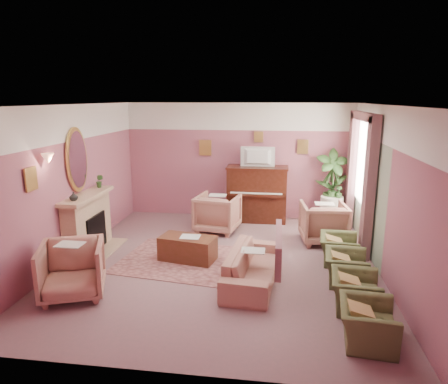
# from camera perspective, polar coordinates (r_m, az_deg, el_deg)

# --- Properties ---
(floor) EXTENTS (5.50, 6.00, 0.01)m
(floor) POSITION_cam_1_polar(r_m,az_deg,el_deg) (7.33, -0.55, -10.12)
(floor) COLOR #88636A
(floor) RESTS_ON ground
(ceiling) EXTENTS (5.50, 6.00, 0.01)m
(ceiling) POSITION_cam_1_polar(r_m,az_deg,el_deg) (6.72, -0.60, 12.34)
(ceiling) COLOR white
(ceiling) RESTS_ON wall_back
(wall_back) EXTENTS (5.50, 0.02, 2.80)m
(wall_back) POSITION_cam_1_polar(r_m,az_deg,el_deg) (9.82, 1.99, 4.44)
(wall_back) COLOR #834C6C
(wall_back) RESTS_ON floor
(wall_front) EXTENTS (5.50, 0.02, 2.80)m
(wall_front) POSITION_cam_1_polar(r_m,az_deg,el_deg) (4.07, -6.80, -8.62)
(wall_front) COLOR #834C6C
(wall_front) RESTS_ON floor
(wall_left) EXTENTS (0.02, 6.00, 2.80)m
(wall_left) POSITION_cam_1_polar(r_m,az_deg,el_deg) (7.78, -21.06, 1.19)
(wall_left) COLOR #834C6C
(wall_left) RESTS_ON floor
(wall_right) EXTENTS (0.02, 6.00, 2.80)m
(wall_right) POSITION_cam_1_polar(r_m,az_deg,el_deg) (7.05, 22.14, -0.09)
(wall_right) COLOR #834C6C
(wall_right) RESTS_ON floor
(picture_rail_band) EXTENTS (5.50, 0.01, 0.65)m
(picture_rail_band) POSITION_cam_1_polar(r_m,az_deg,el_deg) (9.70, 2.03, 10.72)
(picture_rail_band) COLOR white
(picture_rail_band) RESTS_ON wall_back
(stripe_panel) EXTENTS (0.01, 3.00, 2.15)m
(stripe_panel) POSITION_cam_1_polar(r_m,az_deg,el_deg) (8.35, 19.73, -0.20)
(stripe_panel) COLOR #98AA90
(stripe_panel) RESTS_ON wall_right
(fireplace_surround) EXTENTS (0.30, 1.40, 1.10)m
(fireplace_surround) POSITION_cam_1_polar(r_m,az_deg,el_deg) (8.08, -18.88, -4.44)
(fireplace_surround) COLOR tan
(fireplace_surround) RESTS_ON floor
(fireplace_inset) EXTENTS (0.18, 0.72, 0.68)m
(fireplace_inset) POSITION_cam_1_polar(r_m,az_deg,el_deg) (8.08, -18.17, -5.50)
(fireplace_inset) COLOR black
(fireplace_inset) RESTS_ON floor
(fire_ember) EXTENTS (0.06, 0.54, 0.10)m
(fire_ember) POSITION_cam_1_polar(r_m,az_deg,el_deg) (8.12, -17.82, -6.72)
(fire_ember) COLOR orange
(fire_ember) RESTS_ON floor
(mantel_shelf) EXTENTS (0.40, 1.55, 0.07)m
(mantel_shelf) POSITION_cam_1_polar(r_m,az_deg,el_deg) (7.92, -19.00, -0.52)
(mantel_shelf) COLOR tan
(mantel_shelf) RESTS_ON fireplace_surround
(hearth) EXTENTS (0.55, 1.50, 0.02)m
(hearth) POSITION_cam_1_polar(r_m,az_deg,el_deg) (8.17, -17.33, -8.13)
(hearth) COLOR tan
(hearth) RESTS_ON floor
(mirror_frame) EXTENTS (0.04, 0.72, 1.20)m
(mirror_frame) POSITION_cam_1_polar(r_m,az_deg,el_deg) (7.86, -20.29, 4.34)
(mirror_frame) COLOR tan
(mirror_frame) RESTS_ON wall_left
(mirror_glass) EXTENTS (0.01, 0.60, 1.06)m
(mirror_glass) POSITION_cam_1_polar(r_m,az_deg,el_deg) (7.85, -20.13, 4.34)
(mirror_glass) COLOR silver
(mirror_glass) RESTS_ON wall_left
(sconce_shade) EXTENTS (0.20, 0.20, 0.16)m
(sconce_shade) POSITION_cam_1_polar(r_m,az_deg,el_deg) (6.89, -23.86, 4.39)
(sconce_shade) COLOR #F6A578
(sconce_shade) RESTS_ON wall_left
(piano) EXTENTS (1.40, 0.60, 1.30)m
(piano) POSITION_cam_1_polar(r_m,az_deg,el_deg) (9.61, 4.72, -0.34)
(piano) COLOR #3B170E
(piano) RESTS_ON floor
(piano_keyshelf) EXTENTS (1.30, 0.12, 0.06)m
(piano_keyshelf) POSITION_cam_1_polar(r_m,az_deg,el_deg) (9.26, 4.61, -0.43)
(piano_keyshelf) COLOR #3B170E
(piano_keyshelf) RESTS_ON piano
(piano_keys) EXTENTS (1.20, 0.08, 0.02)m
(piano_keys) POSITION_cam_1_polar(r_m,az_deg,el_deg) (9.25, 4.61, -0.19)
(piano_keys) COLOR white
(piano_keys) RESTS_ON piano
(piano_top) EXTENTS (1.45, 0.65, 0.04)m
(piano_top) POSITION_cam_1_polar(r_m,az_deg,el_deg) (9.48, 4.80, 3.53)
(piano_top) COLOR #3B170E
(piano_top) RESTS_ON piano
(television) EXTENTS (0.80, 0.12, 0.48)m
(television) POSITION_cam_1_polar(r_m,az_deg,el_deg) (9.39, 4.81, 5.23)
(television) COLOR black
(television) RESTS_ON piano
(print_back_left) EXTENTS (0.30, 0.03, 0.38)m
(print_back_left) POSITION_cam_1_polar(r_m,az_deg,el_deg) (9.85, -2.69, 6.34)
(print_back_left) COLOR tan
(print_back_left) RESTS_ON wall_back
(print_back_right) EXTENTS (0.26, 0.03, 0.34)m
(print_back_right) POSITION_cam_1_polar(r_m,az_deg,el_deg) (9.69, 11.19, 6.35)
(print_back_right) COLOR tan
(print_back_right) RESTS_ON wall_back
(print_back_mid) EXTENTS (0.22, 0.03, 0.26)m
(print_back_mid) POSITION_cam_1_polar(r_m,az_deg,el_deg) (9.67, 4.97, 7.85)
(print_back_mid) COLOR tan
(print_back_mid) RESTS_ON wall_back
(print_left_wall) EXTENTS (0.03, 0.28, 0.36)m
(print_left_wall) POSITION_cam_1_polar(r_m,az_deg,el_deg) (6.69, -25.86, 1.69)
(print_left_wall) COLOR tan
(print_left_wall) RESTS_ON wall_left
(window_blind) EXTENTS (0.03, 1.40, 1.80)m
(window_blind) POSITION_cam_1_polar(r_m,az_deg,el_deg) (8.47, 19.49, 4.31)
(window_blind) COLOR beige
(window_blind) RESTS_ON wall_right
(curtain_left) EXTENTS (0.16, 0.34, 2.60)m
(curtain_left) POSITION_cam_1_polar(r_m,az_deg,el_deg) (7.64, 20.01, 0.30)
(curtain_left) COLOR #804F58
(curtain_left) RESTS_ON floor
(curtain_right) EXTENTS (0.16, 0.34, 2.60)m
(curtain_right) POSITION_cam_1_polar(r_m,az_deg,el_deg) (9.41, 17.74, 2.80)
(curtain_right) COLOR #804F58
(curtain_right) RESTS_ON floor
(pelmet) EXTENTS (0.16, 2.20, 0.16)m
(pelmet) POSITION_cam_1_polar(r_m,az_deg,el_deg) (8.37, 19.41, 10.16)
(pelmet) COLOR #804F58
(pelmet) RESTS_ON wall_right
(mantel_plant) EXTENTS (0.16, 0.16, 0.28)m
(mantel_plant) POSITION_cam_1_polar(r_m,az_deg,el_deg) (8.36, -17.36, 1.50)
(mantel_plant) COLOR #325C28
(mantel_plant) RESTS_ON mantel_shelf
(mantel_vase) EXTENTS (0.16, 0.16, 0.16)m
(mantel_vase) POSITION_cam_1_polar(r_m,az_deg,el_deg) (7.46, -20.69, -0.61)
(mantel_vase) COLOR white
(mantel_vase) RESTS_ON mantel_shelf
(area_rug) EXTENTS (2.71, 2.11, 0.01)m
(area_rug) POSITION_cam_1_polar(r_m,az_deg,el_deg) (7.44, -4.86, -9.76)
(area_rug) COLOR #955A5A
(area_rug) RESTS_ON floor
(coffee_table) EXTENTS (1.08, 0.69, 0.45)m
(coffee_table) POSITION_cam_1_polar(r_m,az_deg,el_deg) (7.40, -5.20, -8.04)
(coffee_table) COLOR #552C1A
(coffee_table) RESTS_ON floor
(table_paper) EXTENTS (0.35, 0.28, 0.01)m
(table_paper) POSITION_cam_1_polar(r_m,az_deg,el_deg) (7.31, -4.85, -6.39)
(table_paper) COLOR silver
(table_paper) RESTS_ON coffee_table
(sofa) EXTENTS (0.62, 1.86, 0.75)m
(sofa) POSITION_cam_1_polar(r_m,az_deg,el_deg) (6.53, 4.15, -9.61)
(sofa) COLOR tan
(sofa) RESTS_ON floor
(sofa_throw) EXTENTS (0.09, 1.41, 0.52)m
(sofa_throw) POSITION_cam_1_polar(r_m,az_deg,el_deg) (6.43, 7.77, -7.90)
(sofa_throw) COLOR #804F58
(sofa_throw) RESTS_ON sofa
(floral_armchair_left) EXTENTS (0.88, 0.88, 0.92)m
(floral_armchair_left) POSITION_cam_1_polar(r_m,az_deg,el_deg) (8.88, -0.91, -2.71)
(floral_armchair_left) COLOR tan
(floral_armchair_left) RESTS_ON floor
(floral_armchair_right) EXTENTS (0.88, 0.88, 0.92)m
(floral_armchair_right) POSITION_cam_1_polar(r_m,az_deg,el_deg) (8.44, 14.03, -3.99)
(floral_armchair_right) COLOR tan
(floral_armchair_right) RESTS_ON floor
(floral_armchair_front) EXTENTS (0.88, 0.88, 0.92)m
(floral_armchair_front) POSITION_cam_1_polar(r_m,az_deg,el_deg) (6.45, -20.90, -9.99)
(floral_armchair_front) COLOR tan
(floral_armchair_front) RESTS_ON floor
(olive_chair_a) EXTENTS (0.54, 0.77, 0.66)m
(olive_chair_a) POSITION_cam_1_polar(r_m,az_deg,el_deg) (5.34, 19.83, -16.49)
(olive_chair_a) COLOR #5A6438
(olive_chair_a) RESTS_ON floor
(olive_chair_b) EXTENTS (0.54, 0.77, 0.66)m
(olive_chair_b) POSITION_cam_1_polar(r_m,az_deg,el_deg) (6.05, 18.25, -12.68)
(olive_chair_b) COLOR #5A6438
(olive_chair_b) RESTS_ON floor
(olive_chair_c) EXTENTS (0.54, 0.77, 0.66)m
(olive_chair_c) POSITION_cam_1_polar(r_m,az_deg,el_deg) (6.79, 17.04, -9.68)
(olive_chair_c) COLOR #5A6438
(olive_chair_c) RESTS_ON floor
(olive_chair_d) EXTENTS (0.54, 0.77, 0.66)m
(olive_chair_d) POSITION_cam_1_polar(r_m,az_deg,el_deg) (7.54, 16.08, -7.26)
(olive_chair_d) COLOR #5A6438
(olive_chair_d) RESTS_ON floor
(side_table) EXTENTS (0.52, 0.52, 0.70)m
(side_table) POSITION_cam_1_polar(r_m,az_deg,el_deg) (9.59, 15.09, -2.67)
(side_table) COLOR silver
(side_table) RESTS_ON floor
(side_plant_big) EXTENTS (0.30, 0.30, 0.34)m
(side_plant_big) POSITION_cam_1_polar(r_m,az_deg,el_deg) (9.46, 15.28, 0.36)
(side_plant_big) COLOR #325C28
(side_plant_big) RESTS_ON side_table
(side_plant_small) EXTENTS (0.16, 0.16, 0.28)m
(side_plant_small) POSITION_cam_1_polar(r_m,az_deg,el_deg) (9.39, 16.07, 0.03)
(side_plant_small) COLOR #325C28
(side_plant_small) RESTS_ON side_table
(palm_pot) EXTENTS (0.34, 0.34, 0.34)m
(palm_pot) POSITION_cam_1_polar(r_m,az_deg,el_deg) (9.76, 14.87, -3.47)
(palm_pot) COLOR #9F503C
(palm_pot) RESTS_ON floor
(palm_plant) EXTENTS (0.76, 0.76, 1.44)m
(palm_plant) POSITION_cam_1_polar(r_m,az_deg,el_deg) (9.55, 15.18, 1.65)
(palm_plant) COLOR #325C28
(palm_plant) RESTS_ON palm_pot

